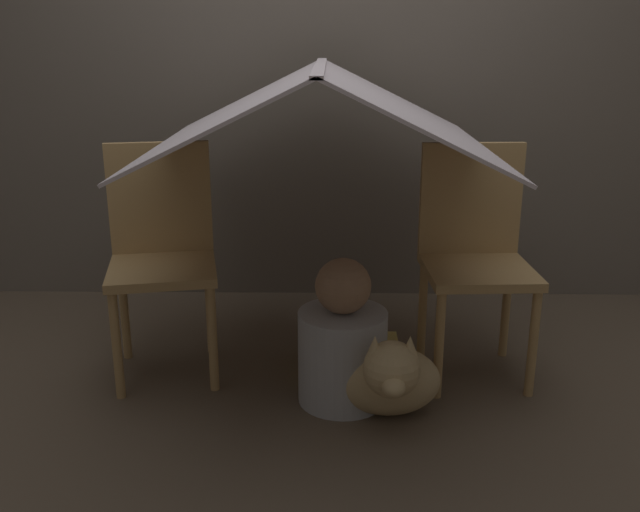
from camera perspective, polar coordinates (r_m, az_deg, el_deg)
ground_plane at (r=2.92m, az=-0.02°, el=-10.01°), size 8.80×8.80×0.00m
wall_back at (r=3.64m, az=0.24°, el=15.94°), size 7.00×0.05×2.50m
chair_left at (r=2.94m, az=-12.52°, el=0.57°), size 0.49×0.49×0.93m
chair_right at (r=2.92m, az=12.27°, el=0.46°), size 0.44×0.44×0.93m
sheet_canopy at (r=2.68m, az=-0.00°, el=11.78°), size 1.25×1.35×0.31m
person_front at (r=2.69m, az=1.81°, el=-7.05°), size 0.34×0.34×0.57m
dog at (r=2.61m, az=5.51°, el=-9.61°), size 0.39×0.40×0.37m
floor_cushion at (r=3.00m, az=2.42°, el=-8.15°), size 0.41×0.33×0.10m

